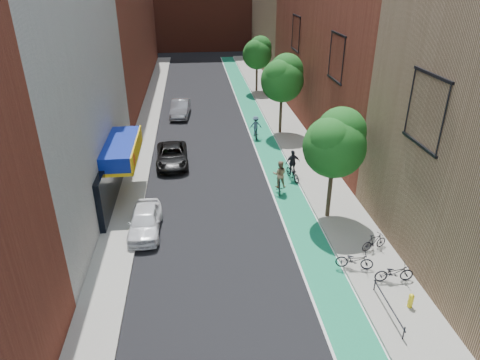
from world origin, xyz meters
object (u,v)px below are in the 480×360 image
object	(u,v)px
parked_car_black	(172,156)
cyclist_lane_far	(256,129)
parked_car_silver	(180,108)
cyclist_lane_near	(280,178)
parked_car_white	(145,221)
cyclist_lane_mid	(293,169)
fire_hydrant	(411,300)

from	to	relation	value
parked_car_black	cyclist_lane_far	distance (m)	8.19
parked_car_silver	cyclist_lane_near	world-z (taller)	cyclist_lane_near
parked_car_silver	cyclist_lane_far	bearing A→B (deg)	-42.03
parked_car_black	parked_car_silver	xyz separation A→B (m)	(0.44, 11.39, 0.09)
parked_car_silver	parked_car_black	bearing A→B (deg)	-87.26
cyclist_lane_near	cyclist_lane_far	distance (m)	9.75
parked_car_white	cyclist_lane_far	world-z (taller)	cyclist_lane_far
cyclist_lane_mid	fire_hydrant	world-z (taller)	cyclist_lane_mid
cyclist_lane_far	fire_hydrant	size ratio (longest dim) A/B	2.90
cyclist_lane_mid	parked_car_white	bearing A→B (deg)	18.52
parked_car_white	cyclist_lane_far	distance (m)	15.65
cyclist_lane_far	fire_hydrant	distance (m)	21.00
cyclist_lane_near	parked_car_silver	bearing A→B (deg)	-58.82
parked_car_white	cyclist_lane_near	distance (m)	8.89
parked_car_white	cyclist_lane_mid	xyz separation A→B (m)	(9.30, 5.48, 0.07)
parked_car_silver	cyclist_lane_near	bearing A→B (deg)	-63.70
parked_car_silver	cyclist_lane_near	xyz separation A→B (m)	(6.46, -16.55, 0.21)
cyclist_lane_mid	cyclist_lane_far	size ratio (longest dim) A/B	1.08
parked_car_silver	cyclist_lane_far	size ratio (longest dim) A/B	2.41
fire_hydrant	cyclist_lane_near	bearing A→B (deg)	107.30
cyclist_lane_far	parked_car_black	bearing A→B (deg)	33.38
parked_car_black	cyclist_lane_mid	bearing A→B (deg)	-25.05
cyclist_lane_near	cyclist_lane_mid	distance (m)	2.15
cyclist_lane_near	cyclist_lane_mid	bearing A→B (deg)	-115.50
parked_car_white	parked_car_black	size ratio (longest dim) A/B	0.84
cyclist_lane_near	fire_hydrant	xyz separation A→B (m)	(3.41, -10.95, -0.47)
cyclist_lane_near	parked_car_white	bearing A→B (deg)	34.72
parked_car_silver	fire_hydrant	world-z (taller)	parked_car_silver
parked_car_silver	cyclist_lane_far	xyz separation A→B (m)	(6.35, -6.80, 0.09)
parked_car_white	parked_car_silver	world-z (taller)	parked_car_silver
cyclist_lane_far	cyclist_lane_mid	bearing A→B (deg)	98.93
parked_car_black	fire_hydrant	xyz separation A→B (m)	(10.32, -16.11, -0.17)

